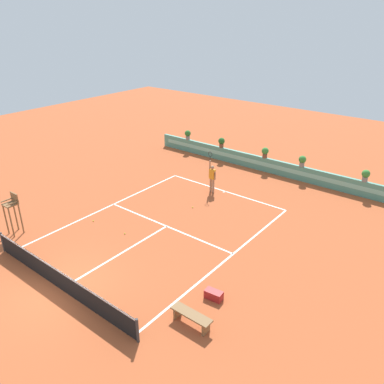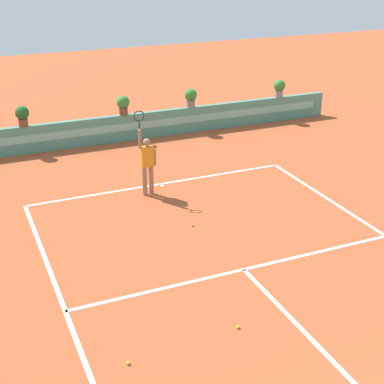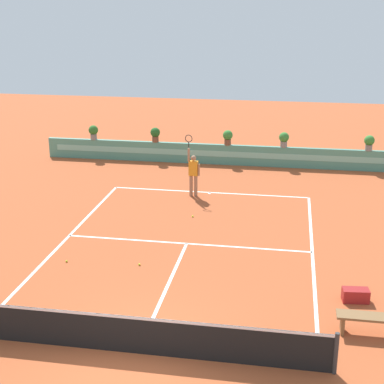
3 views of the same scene
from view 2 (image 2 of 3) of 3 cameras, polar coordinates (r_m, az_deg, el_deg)
The scene contains 11 objects.
ground_plane at distance 13.07m, azimuth 5.98°, elevation -8.51°, with size 60.00×60.00×0.00m, color #A84C28.
court_lines at distance 13.60m, azimuth 4.52°, elevation -7.03°, with size 8.32×11.94×0.01m.
back_wall_barrier at distance 21.69m, azimuth -7.33°, elevation 6.28°, with size 18.00×0.21×1.00m.
tennis_player at distance 16.75m, azimuth -4.48°, elevation 3.07°, with size 0.62×0.25×2.58m.
tennis_ball_near_baseline at distance 11.52m, azimuth 4.58°, elevation -13.21°, with size 0.07×0.07×0.07m, color #CCE033.
tennis_ball_mid_court at distance 10.73m, azimuth -6.36°, elevation -16.52°, with size 0.07×0.07×0.07m, color #CCE033.
tennis_ball_by_sideline at distance 15.20m, azimuth 0.04°, elevation -3.29°, with size 0.07×0.07×0.07m, color #CCE033.
potted_plant_far_right at distance 24.17m, azimuth 8.67°, elevation 10.26°, with size 0.48×0.48×0.72m.
potted_plant_left at distance 20.82m, azimuth -16.50°, elevation 7.36°, with size 0.48×0.48×0.72m.
potted_plant_centre at distance 21.50m, azimuth -6.86°, elevation 8.68°, with size 0.48×0.48×0.72m.
potted_plant_right at distance 22.38m, azimuth -0.13°, elevation 9.45°, with size 0.48×0.48×0.72m.
Camera 2 is at (-5.57, -3.56, 6.95)m, focal length 53.71 mm.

